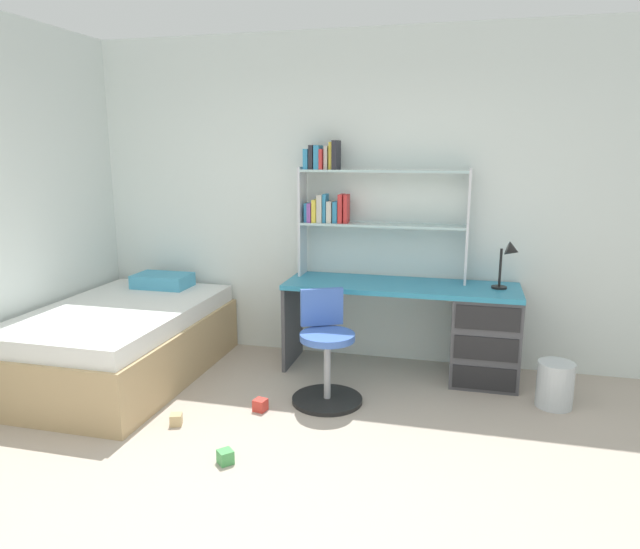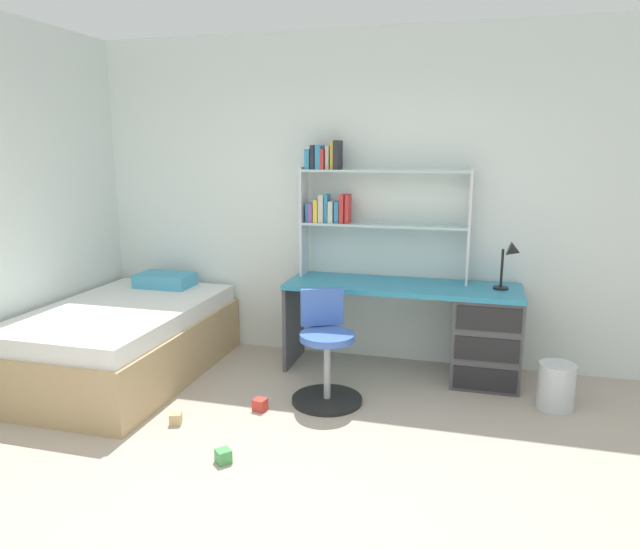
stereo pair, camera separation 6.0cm
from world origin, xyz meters
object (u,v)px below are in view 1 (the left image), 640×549
Objects in this scene: desk at (462,328)px; desk_lamp at (510,258)px; bookshelf_hutch at (356,198)px; waste_bin at (555,385)px; swivel_chair at (326,358)px; bed_platform at (122,342)px; toy_block_green_1 at (225,457)px; toy_block_natural_2 at (176,420)px; toy_block_red_0 at (260,405)px.

desk_lamp reaches higher than desk.
bookshelf_hutch is 4.21× the size of waste_bin.
desk_lamp reaches higher than swivel_chair.
bed_platform is (-1.76, -0.83, -1.13)m from bookshelf_hutch.
toy_block_natural_2 is (-0.52, 0.37, -0.00)m from toy_block_green_1.
toy_block_natural_2 is (-2.17, -1.34, -0.97)m from desk_lamp.
swivel_chair is 9.90× the size of toy_block_green_1.
bookshelf_hutch is 1.40m from swivel_chair.
swivel_chair is 1.66m from waste_bin.
toy_block_red_0 is (-2.03, -0.60, -0.12)m from waste_bin.
desk reaches higher than toy_block_red_0.
waste_bin is at bearing -19.77° from bookshelf_hutch.
toy_block_red_0 is (1.31, -0.33, -0.25)m from bed_platform.
toy_block_green_1 is 1.07× the size of toy_block_natural_2.
toy_block_natural_2 is at bearing -148.26° from desk_lamp.
toy_block_natural_2 is at bearing -144.08° from desk.
toy_block_natural_2 is at bearing -143.99° from toy_block_red_0.
waste_bin reaches higher than toy_block_red_0.
toy_block_red_0 reaches higher than toy_block_green_1.
swivel_chair reaches higher than desk.
bed_platform reaches higher than waste_bin.
desk is 0.67m from desk_lamp.
toy_block_green_1 is at bearing -37.82° from bed_platform.
waste_bin is (3.34, 0.26, -0.13)m from bed_platform.
bookshelf_hutch reaches higher than toy_block_natural_2.
waste_bin is 3.90× the size of toy_block_red_0.
waste_bin is (1.62, 0.30, -0.16)m from swivel_chair.
bed_platform is at bearing -154.73° from bookshelf_hutch.
desk_lamp is 1.61m from swivel_chair.
swivel_chair reaches higher than toy_block_green_1.
swivel_chair is at bearing 35.70° from toy_block_natural_2.
desk_lamp is at bearing -7.82° from bookshelf_hutch.
bed_platform is 1.38m from toy_block_red_0.
toy_block_red_0 is at bearing -144.11° from desk.
bookshelf_hutch is 1.72× the size of swivel_chair.
desk_lamp reaches higher than toy_block_natural_2.
waste_bin is 4.30× the size of toy_block_natural_2.
bed_platform reaches higher than toy_block_red_0.
bookshelf_hutch reaches higher than desk_lamp.
desk_lamp is 4.95× the size of toy_block_natural_2.
swivel_chair reaches higher than waste_bin.
waste_bin is at bearing 16.31° from toy_block_red_0.
toy_block_red_0 is at bearing 93.42° from toy_block_green_1.
toy_block_green_1 is (-1.32, -1.70, -0.38)m from desk.
waste_bin is at bearing 20.55° from toy_block_natural_2.
bookshelf_hutch is at bearing 68.94° from toy_block_red_0.
desk_lamp is (0.33, 0.01, 0.59)m from desk.
bookshelf_hutch is at bearing 87.60° from swivel_chair.
toy_block_natural_2 is (-0.89, -0.64, -0.29)m from swivel_chair.
desk is 1.37m from bookshelf_hutch.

